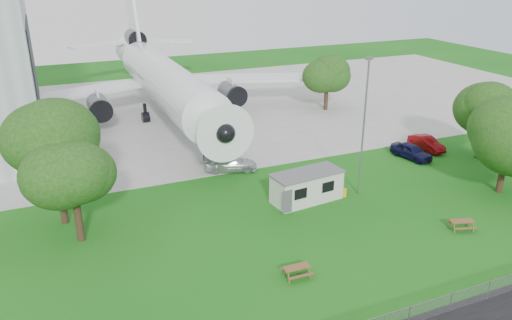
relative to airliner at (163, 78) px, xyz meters
name	(u,v)px	position (x,y,z in m)	size (l,w,h in m)	color
ground	(311,247)	(2.00, -35.86, -5.27)	(160.00, 160.00, 0.00)	#23751A
concrete_apron	(176,111)	(2.00, 2.14, -5.25)	(120.00, 46.00, 0.03)	#B7B7B2
airliner	(163,78)	(0.00, 0.00, 0.00)	(46.36, 47.73, 17.69)	white
site_cabin	(307,186)	(5.33, -29.01, -3.96)	(6.88, 3.37, 2.62)	beige
picnic_west	(296,276)	(-0.65, -38.65, -5.27)	(1.80, 1.50, 0.76)	brown
picnic_east	(461,229)	(13.90, -38.13, -5.27)	(1.80, 1.50, 0.76)	brown
lamp_mast	(363,130)	(10.20, -29.66, 0.73)	(0.16, 0.16, 12.00)	slate
tree_west_big	(53,143)	(-14.13, -24.96, 1.42)	(7.75, 7.75, 10.58)	#382619
tree_west_small	(71,171)	(-13.20, -28.27, 0.30)	(6.24, 6.24, 8.71)	#382619
tree_east_front	(510,134)	(22.03, -34.29, 0.20)	(8.02, 8.02, 9.49)	#382619
tree_east_back	(486,109)	(26.64, -27.29, 0.04)	(6.51, 6.51, 8.58)	#382619
tree_far_apron	(327,76)	(21.31, -5.17, -0.60)	(5.95, 5.95, 7.65)	#382619
car_ne_hatch	(411,151)	(20.11, -24.62, -4.49)	(1.84, 4.57, 1.56)	black
car_ne_sedan	(426,143)	(23.34, -23.20, -4.53)	(1.56, 4.48, 1.47)	maroon
car_apron_van	(230,163)	(1.60, -20.26, -4.52)	(2.10, 5.17, 1.50)	silver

